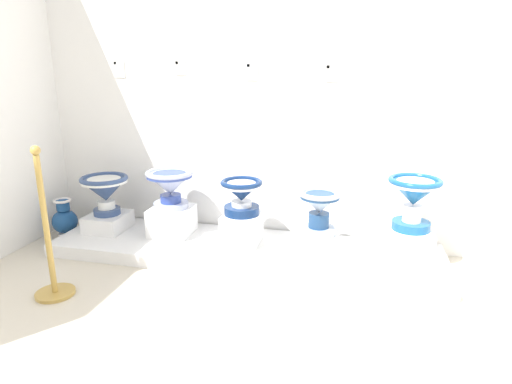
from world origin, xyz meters
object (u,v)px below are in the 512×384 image
Objects in this scene: antique_toilet_slender_white at (414,195)px; stanchion_post_near_left at (50,254)px; plinth_block_pale_glazed at (318,243)px; plinth_block_slender_white at (409,243)px; antique_toilet_tall_cobalt at (170,184)px; antique_toilet_pale_glazed at (319,207)px; info_placard_second at (180,67)px; decorative_vase_spare at (65,220)px; plinth_block_rightmost at (242,229)px; antique_toilet_rightmost at (242,193)px; info_placard_third at (252,71)px; info_placard_first at (119,68)px; info_placard_fourth at (332,72)px; plinth_block_broad_patterned at (108,222)px; antique_toilet_broad_patterned at (105,189)px; plinth_block_tall_cobalt at (172,221)px.

stanchion_post_near_left reaches higher than antique_toilet_slender_white.
plinth_block_pale_glazed is 1.03× the size of plinth_block_slender_white.
plinth_block_pale_glazed is (1.30, -0.09, -0.39)m from antique_toilet_tall_cobalt.
antique_toilet_slender_white is (1.99, -0.03, 0.05)m from antique_toilet_tall_cobalt.
info_placard_second reaches higher than antique_toilet_pale_glazed.
plinth_block_rightmost is at bearing -1.20° from decorative_vase_spare.
plinth_block_slender_white is 0.93× the size of decorative_vase_spare.
antique_toilet_rightmost is at bearing -178.69° from antique_toilet_slender_white.
plinth_block_rightmost is 0.64m from plinth_block_pale_glazed.
antique_toilet_pale_glazed is at bearing -32.58° from info_placard_third.
plinth_block_rightmost reaches higher than decorative_vase_spare.
plinth_block_rightmost is 0.81× the size of antique_toilet_slender_white.
info_placard_first reaches higher than plinth_block_pale_glazed.
info_placard_fourth is at bearing 151.96° from plinth_block_slender_white.
info_placard_third reaches higher than plinth_block_broad_patterned.
plinth_block_rightmost is 1.51m from info_placard_second.
decorative_vase_spare is at bearing 178.59° from plinth_block_pale_glazed.
antique_toilet_broad_patterned is 1.10m from info_placard_first.
info_placard_first reaches higher than info_placard_second.
antique_toilet_slender_white is at bearing -15.03° from info_placard_third.
plinth_block_pale_glazed is 2.38m from decorative_vase_spare.
plinth_block_pale_glazed is at bearing 180.00° from antique_toilet_pale_glazed.
stanchion_post_near_left is (0.16, -1.35, -1.22)m from info_placard_first.
antique_toilet_pale_glazed is 0.34× the size of stanchion_post_near_left.
plinth_block_tall_cobalt is 1.47m from info_placard_third.
plinth_block_rightmost is 0.95× the size of antique_toilet_rightmost.
plinth_block_slender_white is at bearing -0.11° from decorative_vase_spare.
info_placard_second is at bearing -180.00° from info_placard_third.
info_placard_first is (-0.59, 0.33, 0.96)m from antique_toilet_tall_cobalt.
info_placard_fourth reaches higher than plinth_block_slender_white.
info_placard_fourth reaches higher than decorative_vase_spare.
antique_toilet_broad_patterned is 2.21m from info_placard_fourth.
decorative_vase_spare reaches higher than plinth_block_slender_white.
plinth_block_tall_cobalt is 0.98× the size of decorative_vase_spare.
plinth_block_slender_white is 1.49m from info_placard_fourth.
plinth_block_slender_white is 0.32× the size of stanchion_post_near_left.
info_placard_first is (-0.59, 0.33, 1.30)m from plinth_block_tall_cobalt.
antique_toilet_broad_patterned is 1.24× the size of plinth_block_slender_white.
plinth_block_tall_cobalt is 2.85× the size of info_placard_second.
plinth_block_slender_white is 3.08m from decorative_vase_spare.
plinth_block_rightmost is 1.48m from info_placard_fourth.
plinth_block_slender_white is 2.27× the size of info_placard_third.
info_placard_first is at bearing 180.00° from info_placard_second.
info_placard_third reaches higher than antique_toilet_slender_white.
info_placard_third reaches higher than plinth_block_rightmost.
plinth_block_slender_white is (1.99, -0.03, -0.01)m from plinth_block_tall_cobalt.
antique_toilet_pale_glazed is (1.30, -0.09, -0.08)m from antique_toilet_tall_cobalt.
info_placard_third is at bearing 51.19° from stanchion_post_near_left.
info_placard_first reaches higher than stanchion_post_near_left.
info_placard_fourth is (0.67, -0.00, -0.01)m from info_placard_third.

